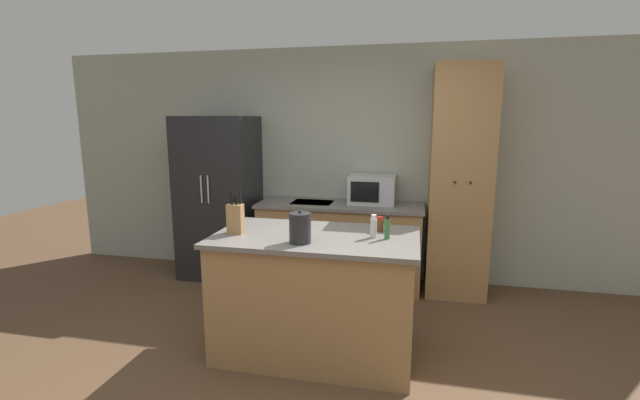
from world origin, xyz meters
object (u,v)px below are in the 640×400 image
(spice_bottle_short_red, at_px, (380,225))
(pantry_cabinet, at_px, (459,183))
(refrigerator, at_px, (219,197))
(microwave, at_px, (372,189))
(spice_bottle_tall_dark, at_px, (374,227))
(knife_block, at_px, (235,218))
(kettle, at_px, (300,228))
(spice_bottle_amber_oil, at_px, (387,228))

(spice_bottle_short_red, bearing_deg, pantry_cabinet, 61.37)
(refrigerator, height_order, microwave, refrigerator)
(pantry_cabinet, relative_size, microwave, 4.75)
(refrigerator, height_order, spice_bottle_short_red, refrigerator)
(pantry_cabinet, distance_m, spice_bottle_short_red, 1.47)
(spice_bottle_short_red, bearing_deg, spice_bottle_tall_dark, -98.44)
(knife_block, distance_m, kettle, 0.57)
(spice_bottle_tall_dark, relative_size, spice_bottle_short_red, 1.48)
(pantry_cabinet, bearing_deg, spice_bottle_amber_oil, -112.93)
(knife_block, xyz_separation_m, spice_bottle_amber_oil, (1.14, 0.09, -0.04))
(pantry_cabinet, distance_m, spice_bottle_amber_oil, 1.62)
(spice_bottle_tall_dark, relative_size, spice_bottle_amber_oil, 0.96)
(pantry_cabinet, height_order, spice_bottle_amber_oil, pantry_cabinet)
(refrigerator, height_order, knife_block, refrigerator)
(pantry_cabinet, xyz_separation_m, knife_block, (-1.77, -1.58, -0.10))
(spice_bottle_amber_oil, bearing_deg, spice_bottle_short_red, 109.25)
(pantry_cabinet, relative_size, spice_bottle_amber_oil, 12.99)
(refrigerator, xyz_separation_m, kettle, (1.42, -1.68, 0.13))
(knife_block, distance_m, spice_bottle_short_red, 1.11)
(pantry_cabinet, height_order, spice_bottle_tall_dark, pantry_cabinet)
(spice_bottle_short_red, distance_m, kettle, 0.68)
(refrigerator, relative_size, kettle, 7.78)
(pantry_cabinet, xyz_separation_m, kettle, (-1.22, -1.72, -0.11))
(spice_bottle_short_red, relative_size, kettle, 0.49)
(microwave, relative_size, spice_bottle_short_red, 4.22)
(pantry_cabinet, bearing_deg, spice_bottle_tall_dark, -116.29)
(microwave, height_order, kettle, microwave)
(refrigerator, bearing_deg, spice_bottle_amber_oil, -35.71)
(pantry_cabinet, height_order, spice_bottle_short_red, pantry_cabinet)
(microwave, bearing_deg, spice_bottle_short_red, -81.85)
(spice_bottle_tall_dark, bearing_deg, refrigerator, 143.13)
(refrigerator, relative_size, spice_bottle_tall_dark, 10.70)
(pantry_cabinet, relative_size, spice_bottle_short_red, 20.03)
(spice_bottle_amber_oil, bearing_deg, refrigerator, 144.29)
(refrigerator, xyz_separation_m, spice_bottle_short_red, (1.94, -1.24, 0.08))
(pantry_cabinet, distance_m, spice_bottle_tall_dark, 1.65)
(spice_bottle_short_red, xyz_separation_m, spice_bottle_amber_oil, (0.07, -0.20, 0.03))
(knife_block, bearing_deg, kettle, -14.64)
(spice_bottle_tall_dark, bearing_deg, kettle, -153.54)
(spice_bottle_tall_dark, distance_m, spice_bottle_short_red, 0.20)
(refrigerator, height_order, spice_bottle_tall_dark, refrigerator)
(pantry_cabinet, bearing_deg, refrigerator, -179.18)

